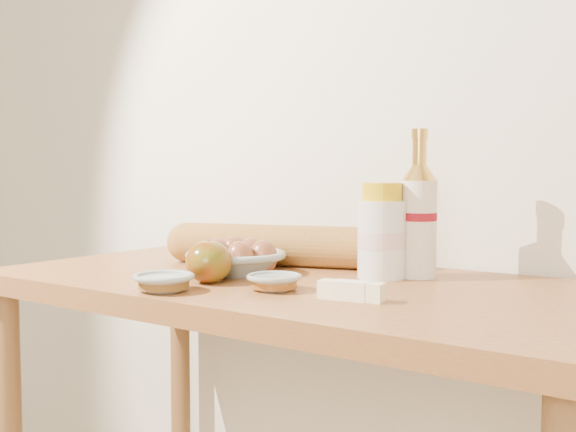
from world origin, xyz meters
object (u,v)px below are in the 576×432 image
(egg_bowl, at_px, (238,259))
(baguette, at_px, (280,245))
(table, at_px, (297,344))
(cream_bottle, at_px, (382,234))
(bourbon_bottle, at_px, (419,218))

(egg_bowl, bearing_deg, baguette, 89.99)
(table, bearing_deg, baguette, 136.31)
(cream_bottle, bearing_deg, baguette, 178.71)
(table, bearing_deg, cream_bottle, 40.36)
(bourbon_bottle, distance_m, cream_bottle, 0.08)
(egg_bowl, xyz_separation_m, baguette, (0.00, 0.14, 0.01))
(bourbon_bottle, xyz_separation_m, egg_bowl, (-0.31, -0.17, -0.09))
(cream_bottle, height_order, baguette, cream_bottle)
(baguette, bearing_deg, table, -62.04)
(bourbon_bottle, xyz_separation_m, cream_bottle, (-0.05, -0.05, -0.03))
(table, relative_size, baguette, 2.30)
(table, xyz_separation_m, cream_bottle, (0.12, 0.10, 0.21))
(baguette, bearing_deg, cream_bottle, -23.56)
(table, relative_size, cream_bottle, 6.68)
(bourbon_bottle, bearing_deg, table, -152.39)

